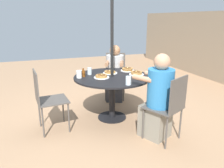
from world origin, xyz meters
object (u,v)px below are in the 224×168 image
object	(u,v)px
patio_chair_east	(115,72)
patio_chair_north	(169,105)
pancake_plate_c	(127,69)
coffee_cup	(79,74)
diner_north	(158,100)
diner_east	(115,75)
drinking_glass_b	(90,71)
syrup_bottle	(83,73)
drinking_glass_a	(128,81)
pancake_plate_b	(110,72)
pancake_plate_a	(136,73)
pancake_plate_d	(101,76)
patio_chair_south	(46,97)
patio_table	(112,83)

from	to	relation	value
patio_chair_east	patio_chair_north	bearing A→B (deg)	114.62
pancake_plate_c	coffee_cup	bearing A→B (deg)	-78.93
diner_north	diner_east	size ratio (longest dim) A/B	1.06
coffee_cup	drinking_glass_b	distance (m)	0.26
syrup_bottle	drinking_glass_a	bearing A→B (deg)	37.05
patio_chair_north	pancake_plate_c	world-z (taller)	patio_chair_north
pancake_plate_b	patio_chair_north	bearing A→B (deg)	20.33
coffee_cup	syrup_bottle	bearing A→B (deg)	124.57
diner_north	patio_chair_east	size ratio (longest dim) A/B	1.29
pancake_plate_a	patio_chair_east	bearing A→B (deg)	179.34
drinking_glass_b	pancake_plate_d	bearing A→B (deg)	24.96
pancake_plate_d	drinking_glass_a	bearing A→B (deg)	26.46
pancake_plate_d	coffee_cup	distance (m)	0.35
pancake_plate_d	syrup_bottle	world-z (taller)	syrup_bottle
diner_north	pancake_plate_d	size ratio (longest dim) A/B	4.90
diner_north	patio_chair_north	bearing A→B (deg)	-90.00
patio_chair_east	drinking_glass_b	xyz separation A→B (m)	(0.73, -0.73, 0.25)
pancake_plate_b	syrup_bottle	distance (m)	0.48
patio_chair_south	pancake_plate_a	world-z (taller)	patio_chair_south
patio_table	pancake_plate_d	world-z (taller)	pancake_plate_d
patio_chair_north	syrup_bottle	distance (m)	1.42
diner_north	coffee_cup	world-z (taller)	diner_north
pancake_plate_a	pancake_plate_b	distance (m)	0.45
patio_chair_north	patio_chair_south	xyz separation A→B (m)	(-0.85, -1.50, 0.00)
patio_chair_south	diner_north	bearing A→B (deg)	58.83
diner_east	patio_chair_north	bearing A→B (deg)	117.02
pancake_plate_b	pancake_plate_d	size ratio (longest dim) A/B	1.00
pancake_plate_c	drinking_glass_b	size ratio (longest dim) A/B	2.16
patio_chair_east	drinking_glass_b	size ratio (longest dim) A/B	8.21
drinking_glass_b	patio_chair_south	bearing A→B (deg)	-66.14
patio_table	diner_north	distance (m)	0.88
patio_chair_south	coffee_cup	distance (m)	0.61
drinking_glass_a	pancake_plate_b	bearing A→B (deg)	-178.23
pancake_plate_d	coffee_cup	xyz separation A→B (m)	(-0.11, -0.33, 0.04)
pancake_plate_c	patio_table	bearing A→B (deg)	-56.44
patio_chair_east	drinking_glass_b	world-z (taller)	patio_chair_east
patio_chair_north	coffee_cup	xyz separation A→B (m)	(-1.03, -0.97, 0.25)
pancake_plate_d	patio_chair_east	bearing A→B (deg)	148.56
pancake_plate_a	patio_table	bearing A→B (deg)	-97.23
diner_north	drinking_glass_b	distance (m)	1.26
diner_north	pancake_plate_a	world-z (taller)	diner_north
pancake_plate_a	pancake_plate_d	size ratio (longest dim) A/B	1.00
pancake_plate_a	coffee_cup	size ratio (longest dim) A/B	2.09
pancake_plate_c	coffee_cup	world-z (taller)	coffee_cup
coffee_cup	patio_chair_north	bearing A→B (deg)	43.44
patio_chair_north	diner_east	xyz separation A→B (m)	(-1.75, -0.10, -0.02)
diner_east	syrup_bottle	distance (m)	1.07
patio_table	patio_chair_north	bearing A→B (deg)	25.62
pancake_plate_a	drinking_glass_b	bearing A→B (deg)	-111.46
diner_north	diner_east	bearing A→B (deg)	65.42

